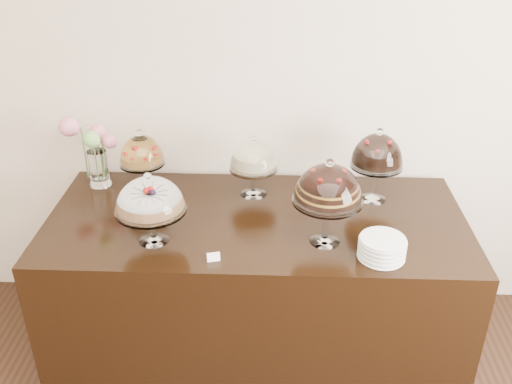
{
  "coord_description": "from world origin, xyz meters",
  "views": [
    {
      "loc": [
        -0.05,
        -0.12,
        2.45
      ],
      "look_at": [
        -0.15,
        2.4,
        1.08
      ],
      "focal_mm": 40.0,
      "sensor_mm": 36.0,
      "label": 1
    }
  ],
  "objects_px": {
    "cake_stand_choco_layer": "(328,187)",
    "flower_vase": "(92,147)",
    "cake_stand_cheesecake": "(253,158)",
    "cake_stand_fruit_tart": "(141,153)",
    "display_counter": "(256,286)",
    "cake_stand_dark_choco": "(377,154)",
    "plate_stack": "(382,248)",
    "cake_stand_sugar_sponge": "(150,198)"
  },
  "relations": [
    {
      "from": "cake_stand_fruit_tart",
      "to": "flower_vase",
      "type": "height_order",
      "value": "flower_vase"
    },
    {
      "from": "cake_stand_choco_layer",
      "to": "cake_stand_dark_choco",
      "type": "xyz_separation_m",
      "value": [
        0.29,
        0.44,
        -0.03
      ]
    },
    {
      "from": "cake_stand_choco_layer",
      "to": "cake_stand_cheesecake",
      "type": "xyz_separation_m",
      "value": [
        -0.37,
        0.47,
        -0.08
      ]
    },
    {
      "from": "display_counter",
      "to": "plate_stack",
      "type": "distance_m",
      "value": 0.85
    },
    {
      "from": "cake_stand_sugar_sponge",
      "to": "flower_vase",
      "type": "bearing_deg",
      "value": 127.6
    },
    {
      "from": "cake_stand_sugar_sponge",
      "to": "plate_stack",
      "type": "relative_size",
      "value": 1.72
    },
    {
      "from": "display_counter",
      "to": "cake_stand_cheesecake",
      "type": "height_order",
      "value": "cake_stand_cheesecake"
    },
    {
      "from": "display_counter",
      "to": "flower_vase",
      "type": "relative_size",
      "value": 5.39
    },
    {
      "from": "cake_stand_dark_choco",
      "to": "flower_vase",
      "type": "bearing_deg",
      "value": 175.89
    },
    {
      "from": "display_counter",
      "to": "cake_stand_cheesecake",
      "type": "distance_m",
      "value": 0.72
    },
    {
      "from": "cake_stand_choco_layer",
      "to": "flower_vase",
      "type": "bearing_deg",
      "value": 156.67
    },
    {
      "from": "cake_stand_cheesecake",
      "to": "cake_stand_dark_choco",
      "type": "relative_size",
      "value": 0.85
    },
    {
      "from": "cake_stand_dark_choco",
      "to": "plate_stack",
      "type": "xyz_separation_m",
      "value": [
        -0.04,
        -0.57,
        -0.22
      ]
    },
    {
      "from": "cake_stand_cheesecake",
      "to": "flower_vase",
      "type": "relative_size",
      "value": 0.88
    },
    {
      "from": "cake_stand_fruit_tart",
      "to": "cake_stand_choco_layer",
      "type": "bearing_deg",
      "value": -25.51
    },
    {
      "from": "cake_stand_cheesecake",
      "to": "cake_stand_fruit_tart",
      "type": "xyz_separation_m",
      "value": [
        -0.62,
        0.0,
        0.02
      ]
    },
    {
      "from": "plate_stack",
      "to": "cake_stand_sugar_sponge",
      "type": "bearing_deg",
      "value": 174.66
    },
    {
      "from": "cake_stand_sugar_sponge",
      "to": "cake_stand_cheesecake",
      "type": "height_order",
      "value": "cake_stand_sugar_sponge"
    },
    {
      "from": "cake_stand_sugar_sponge",
      "to": "cake_stand_choco_layer",
      "type": "height_order",
      "value": "cake_stand_choco_layer"
    },
    {
      "from": "display_counter",
      "to": "flower_vase",
      "type": "height_order",
      "value": "flower_vase"
    },
    {
      "from": "cake_stand_fruit_tart",
      "to": "flower_vase",
      "type": "relative_size",
      "value": 0.94
    },
    {
      "from": "cake_stand_choco_layer",
      "to": "cake_stand_fruit_tart",
      "type": "relative_size",
      "value": 1.17
    },
    {
      "from": "cake_stand_choco_layer",
      "to": "flower_vase",
      "type": "distance_m",
      "value": 1.4
    },
    {
      "from": "cake_stand_cheesecake",
      "to": "plate_stack",
      "type": "bearing_deg",
      "value": -43.7
    },
    {
      "from": "cake_stand_fruit_tart",
      "to": "plate_stack",
      "type": "relative_size",
      "value": 1.77
    },
    {
      "from": "display_counter",
      "to": "cake_stand_choco_layer",
      "type": "bearing_deg",
      "value": -31.75
    },
    {
      "from": "cake_stand_choco_layer",
      "to": "plate_stack",
      "type": "height_order",
      "value": "cake_stand_choco_layer"
    },
    {
      "from": "cake_stand_sugar_sponge",
      "to": "cake_stand_dark_choco",
      "type": "distance_m",
      "value": 1.23
    },
    {
      "from": "cake_stand_cheesecake",
      "to": "cake_stand_choco_layer",
      "type": "bearing_deg",
      "value": -51.82
    },
    {
      "from": "display_counter",
      "to": "cake_stand_dark_choco",
      "type": "distance_m",
      "value": 0.99
    },
    {
      "from": "cake_stand_sugar_sponge",
      "to": "cake_stand_cheesecake",
      "type": "distance_m",
      "value": 0.68
    },
    {
      "from": "display_counter",
      "to": "cake_stand_choco_layer",
      "type": "relative_size",
      "value": 4.91
    },
    {
      "from": "cake_stand_sugar_sponge",
      "to": "cake_stand_choco_layer",
      "type": "distance_m",
      "value": 0.84
    },
    {
      "from": "cake_stand_fruit_tart",
      "to": "plate_stack",
      "type": "xyz_separation_m",
      "value": [
        1.24,
        -0.6,
        -0.19
      ]
    },
    {
      "from": "cake_stand_cheesecake",
      "to": "cake_stand_fruit_tart",
      "type": "bearing_deg",
      "value": 180.0
    },
    {
      "from": "cake_stand_choco_layer",
      "to": "cake_stand_dark_choco",
      "type": "relative_size",
      "value": 1.06
    },
    {
      "from": "cake_stand_cheesecake",
      "to": "plate_stack",
      "type": "relative_size",
      "value": 1.65
    },
    {
      "from": "display_counter",
      "to": "cake_stand_cheesecake",
      "type": "xyz_separation_m",
      "value": [
        -0.03,
        0.26,
        0.67
      ]
    },
    {
      "from": "cake_stand_choco_layer",
      "to": "cake_stand_dark_choco",
      "type": "bearing_deg",
      "value": 56.23
    },
    {
      "from": "cake_stand_sugar_sponge",
      "to": "flower_vase",
      "type": "distance_m",
      "value": 0.73
    },
    {
      "from": "cake_stand_fruit_tart",
      "to": "flower_vase",
      "type": "distance_m",
      "value": 0.31
    },
    {
      "from": "cake_stand_fruit_tart",
      "to": "display_counter",
      "type": "bearing_deg",
      "value": -21.89
    }
  ]
}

